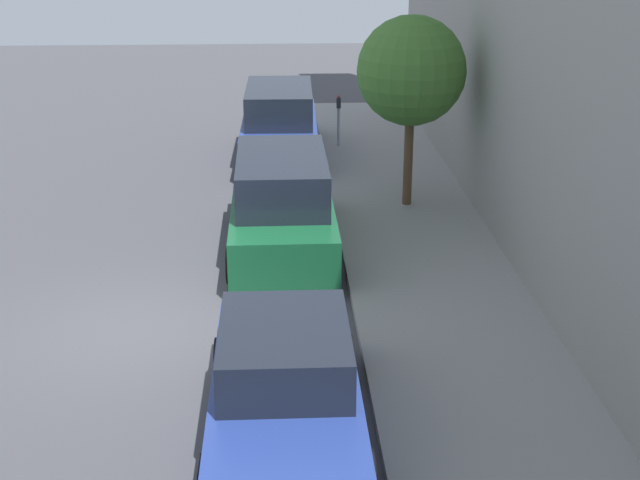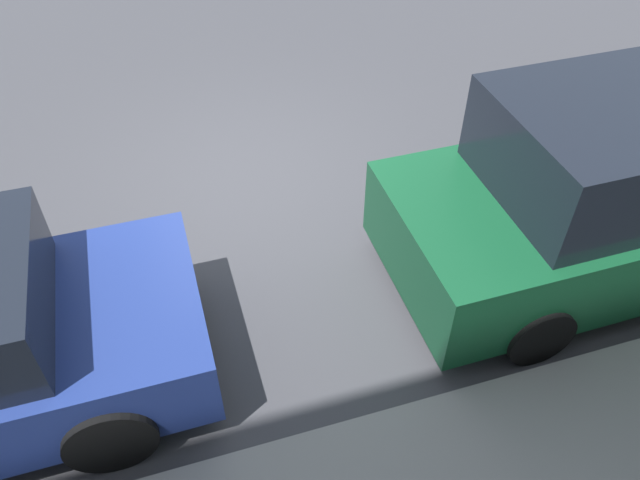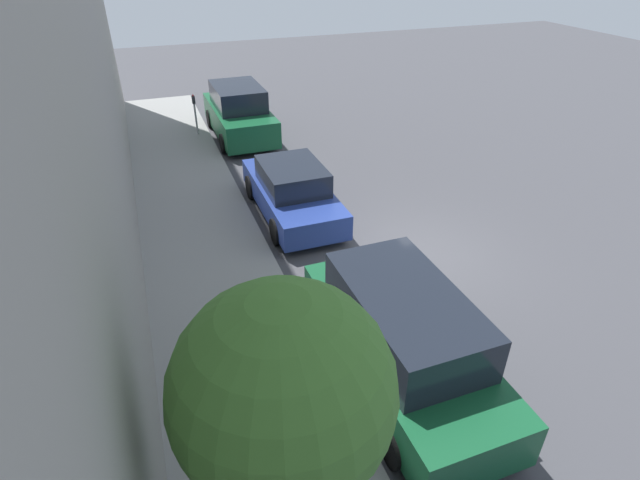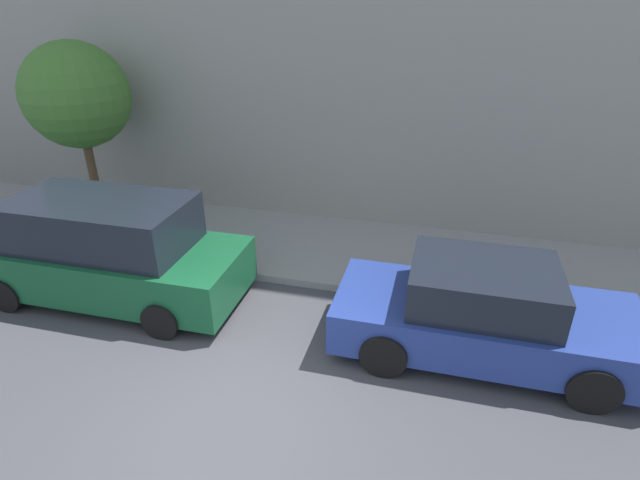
# 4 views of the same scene
# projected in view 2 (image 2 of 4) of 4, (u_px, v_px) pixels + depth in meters

# --- Properties ---
(ground_plane) EXTENTS (60.00, 60.00, 0.00)m
(ground_plane) POSITION_uv_depth(u_px,v_px,m) (253.00, 178.00, 7.51)
(ground_plane) COLOR #424247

